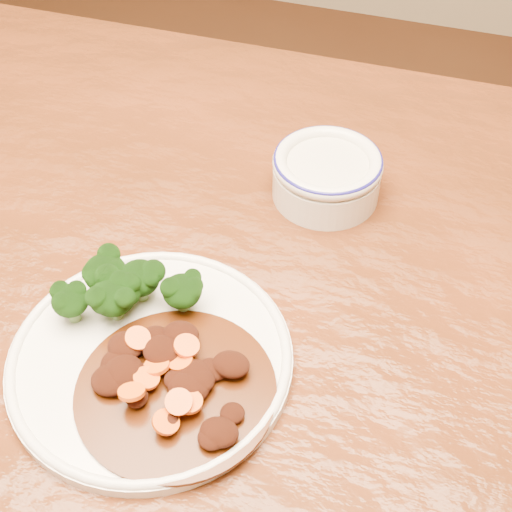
% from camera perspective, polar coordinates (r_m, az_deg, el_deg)
% --- Properties ---
extents(dining_table, '(1.51, 0.91, 0.75)m').
position_cam_1_polar(dining_table, '(0.73, -7.83, -7.04)').
color(dining_table, '#5C2710').
rests_on(dining_table, ground).
extents(dinner_plate, '(0.24, 0.24, 0.02)m').
position_cam_1_polar(dinner_plate, '(0.61, -8.44, -8.05)').
color(dinner_plate, white).
rests_on(dinner_plate, dining_table).
extents(broccoli_florets, '(0.12, 0.08, 0.04)m').
position_cam_1_polar(broccoli_florets, '(0.63, -10.65, -2.46)').
color(broccoli_florets, '#64904A').
rests_on(broccoli_florets, dinner_plate).
extents(mince_stew, '(0.16, 0.16, 0.03)m').
position_cam_1_polar(mince_stew, '(0.59, -6.92, -9.70)').
color(mince_stew, '#401906').
rests_on(mince_stew, dinner_plate).
extents(dip_bowl, '(0.11, 0.11, 0.05)m').
position_cam_1_polar(dip_bowl, '(0.74, 5.69, 6.56)').
color(dip_bowl, beige).
rests_on(dip_bowl, dining_table).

